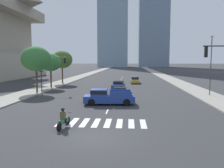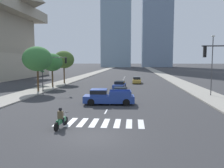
# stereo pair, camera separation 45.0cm
# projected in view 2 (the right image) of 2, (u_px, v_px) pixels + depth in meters

# --- Properties ---
(ground_plane) EXTENTS (800.00, 800.00, 0.00)m
(ground_plane) POSITION_uv_depth(u_px,v_px,m) (92.00, 137.00, 14.31)
(ground_plane) COLOR #333335
(sidewalk_east) EXTENTS (4.00, 260.00, 0.15)m
(sidewalk_east) POSITION_uv_depth(u_px,v_px,m) (187.00, 86.00, 42.84)
(sidewalk_east) COLOR gray
(sidewalk_east) RESTS_ON ground
(sidewalk_west) EXTENTS (4.00, 260.00, 0.15)m
(sidewalk_west) POSITION_uv_depth(u_px,v_px,m) (57.00, 85.00, 45.19)
(sidewalk_west) COLOR gray
(sidewalk_west) RESTS_ON ground
(crosswalk_near) EXTENTS (6.75, 2.58, 0.01)m
(crosswalk_near) POSITION_uv_depth(u_px,v_px,m) (100.00, 123.00, 17.51)
(crosswalk_near) COLOR silver
(crosswalk_near) RESTS_ON ground
(lane_divider_center) EXTENTS (0.14, 50.00, 0.01)m
(lane_divider_center) POSITION_uv_depth(u_px,v_px,m) (120.00, 85.00, 45.24)
(lane_divider_center) COLOR silver
(lane_divider_center) RESTS_ON ground
(motorcycle_trailing) EXTENTS (0.70, 2.22, 1.49)m
(motorcycle_trailing) POSITION_uv_depth(u_px,v_px,m) (61.00, 120.00, 16.16)
(motorcycle_trailing) COLOR black
(motorcycle_trailing) RESTS_ON ground
(pickup_truck) EXTENTS (5.63, 2.35, 1.67)m
(pickup_truck) POSITION_uv_depth(u_px,v_px,m) (106.00, 97.00, 24.98)
(pickup_truck) COLOR navy
(pickup_truck) RESTS_ON ground
(sedan_gold_0) EXTENTS (1.87, 4.40, 1.36)m
(sedan_gold_0) POSITION_uv_depth(u_px,v_px,m) (137.00, 80.00, 48.63)
(sedan_gold_0) COLOR #B28E38
(sedan_gold_0) RESTS_ON ground
(sedan_green_1) EXTENTS (2.10, 4.50, 1.17)m
(sedan_green_1) POSITION_uv_depth(u_px,v_px,m) (120.00, 92.00, 30.75)
(sedan_green_1) COLOR #1E6038
(sedan_green_1) RESTS_ON ground
(sedan_blue_2) EXTENTS (2.20, 4.48, 1.22)m
(sedan_blue_2) POSITION_uv_depth(u_px,v_px,m) (119.00, 85.00, 39.65)
(sedan_blue_2) COLOR navy
(sedan_blue_2) RESTS_ON ground
(traffic_signal_far) EXTENTS (4.29, 0.28, 5.53)m
(traffic_signal_far) POSITION_uv_depth(u_px,v_px,m) (52.00, 66.00, 34.83)
(traffic_signal_far) COLOR #333335
(traffic_signal_far) RESTS_ON sidewalk_west
(street_lamp_east) EXTENTS (0.50, 0.24, 7.96)m
(street_lamp_east) POSITION_uv_depth(u_px,v_px,m) (212.00, 61.00, 30.17)
(street_lamp_east) COLOR #3F3F42
(street_lamp_east) RESTS_ON sidewalk_east
(street_tree_nearest) EXTENTS (4.36, 4.36, 6.77)m
(street_tree_nearest) POSITION_uv_depth(u_px,v_px,m) (37.00, 59.00, 34.09)
(street_tree_nearest) COLOR #4C3823
(street_tree_nearest) RESTS_ON sidewalk_west
(street_tree_second) EXTENTS (3.69, 3.69, 5.93)m
(street_tree_second) POSITION_uv_depth(u_px,v_px,m) (52.00, 62.00, 40.30)
(street_tree_second) COLOR #4C3823
(street_tree_second) RESTS_ON sidewalk_west
(street_tree_third) EXTENTS (4.24, 4.24, 6.69)m
(street_tree_third) POSITION_uv_depth(u_px,v_px,m) (64.00, 60.00, 47.12)
(street_tree_third) COLOR #4C3823
(street_tree_third) RESTS_ON sidewalk_west
(office_tower_center_skyline) EXTENTS (22.84, 21.85, 83.18)m
(office_tower_center_skyline) POSITION_uv_depth(u_px,v_px,m) (157.00, 20.00, 178.90)
(office_tower_center_skyline) COLOR slate
(office_tower_center_skyline) RESTS_ON ground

